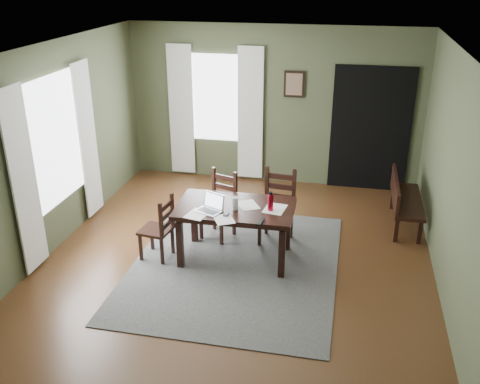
% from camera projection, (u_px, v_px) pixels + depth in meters
% --- Properties ---
extents(ground, '(5.00, 6.00, 0.01)m').
position_uv_depth(ground, '(235.00, 265.00, 6.93)').
color(ground, '#492C16').
extents(room_shell, '(5.02, 6.02, 2.71)m').
position_uv_depth(room_shell, '(235.00, 131.00, 6.22)').
color(room_shell, '#454D32').
rests_on(room_shell, ground).
extents(rug, '(2.60, 3.20, 0.01)m').
position_uv_depth(rug, '(235.00, 264.00, 6.93)').
color(rug, '#474747').
rests_on(rug, ground).
extents(dining_table, '(1.52, 0.94, 0.75)m').
position_uv_depth(dining_table, '(235.00, 213.00, 6.82)').
color(dining_table, black).
rests_on(dining_table, rug).
extents(chair_end, '(0.43, 0.43, 0.87)m').
position_uv_depth(chair_end, '(159.00, 229.00, 6.93)').
color(chair_end, black).
rests_on(chair_end, rug).
extents(chair_back_left, '(0.53, 0.53, 0.95)m').
position_uv_depth(chair_back_left, '(220.00, 206.00, 7.48)').
color(chair_back_left, black).
rests_on(chair_back_left, rug).
extents(chair_back_right, '(0.49, 0.49, 1.02)m').
position_uv_depth(chair_back_right, '(277.00, 208.00, 7.35)').
color(chair_back_right, black).
rests_on(chair_back_right, rug).
extents(bench, '(0.42, 1.29, 0.73)m').
position_uv_depth(bench, '(403.00, 198.00, 7.82)').
color(bench, black).
rests_on(bench, ground).
extents(laptop, '(0.38, 0.35, 0.21)m').
position_uv_depth(laptop, '(211.00, 206.00, 6.65)').
color(laptop, '#B7B7BC').
rests_on(laptop, dining_table).
extents(computer_mouse, '(0.06, 0.10, 0.03)m').
position_uv_depth(computer_mouse, '(226.00, 214.00, 6.53)').
color(computer_mouse, '#3F3F42').
rests_on(computer_mouse, dining_table).
extents(tv_remote, '(0.07, 0.19, 0.02)m').
position_uv_depth(tv_remote, '(260.00, 222.00, 6.36)').
color(tv_remote, black).
rests_on(tv_remote, dining_table).
extents(drinking_glass, '(0.09, 0.09, 0.17)m').
position_uv_depth(drinking_glass, '(235.00, 203.00, 6.66)').
color(drinking_glass, silver).
rests_on(drinking_glass, dining_table).
extents(water_bottle, '(0.08, 0.08, 0.25)m').
position_uv_depth(water_bottle, '(271.00, 202.00, 6.63)').
color(water_bottle, '#A70C23').
rests_on(water_bottle, dining_table).
extents(paper_a, '(0.30, 0.36, 0.00)m').
position_uv_depth(paper_a, '(197.00, 214.00, 6.57)').
color(paper_a, white).
rests_on(paper_a, dining_table).
extents(paper_c, '(0.36, 0.39, 0.00)m').
position_uv_depth(paper_c, '(248.00, 205.00, 6.81)').
color(paper_c, white).
rests_on(paper_c, dining_table).
extents(paper_d, '(0.30, 0.36, 0.00)m').
position_uv_depth(paper_d, '(275.00, 209.00, 6.71)').
color(paper_d, white).
rests_on(paper_d, dining_table).
extents(paper_e, '(0.33, 0.36, 0.00)m').
position_uv_depth(paper_e, '(224.00, 219.00, 6.44)').
color(paper_e, white).
rests_on(paper_e, dining_table).
extents(window_left, '(0.01, 1.30, 1.70)m').
position_uv_depth(window_left, '(54.00, 141.00, 7.01)').
color(window_left, white).
rests_on(window_left, ground).
extents(window_back, '(1.00, 0.01, 1.50)m').
position_uv_depth(window_back, '(215.00, 98.00, 9.21)').
color(window_back, white).
rests_on(window_back, ground).
extents(curtain_left_near, '(0.03, 0.48, 2.30)m').
position_uv_depth(curtain_left_near, '(24.00, 182.00, 6.36)').
color(curtain_left_near, silver).
rests_on(curtain_left_near, ground).
extents(curtain_left_far, '(0.03, 0.48, 2.30)m').
position_uv_depth(curtain_left_far, '(88.00, 141.00, 7.84)').
color(curtain_left_far, silver).
rests_on(curtain_left_far, ground).
extents(curtain_back_left, '(0.44, 0.03, 2.30)m').
position_uv_depth(curtain_back_left, '(181.00, 111.00, 9.40)').
color(curtain_back_left, silver).
rests_on(curtain_back_left, ground).
extents(curtain_back_right, '(0.44, 0.03, 2.30)m').
position_uv_depth(curtain_back_right, '(250.00, 115.00, 9.17)').
color(curtain_back_right, silver).
rests_on(curtain_back_right, ground).
extents(framed_picture, '(0.34, 0.03, 0.44)m').
position_uv_depth(framed_picture, '(294.00, 84.00, 8.83)').
color(framed_picture, black).
rests_on(framed_picture, ground).
extents(doorway_back, '(1.30, 0.03, 2.10)m').
position_uv_depth(doorway_back, '(370.00, 130.00, 8.87)').
color(doorway_back, black).
rests_on(doorway_back, ground).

